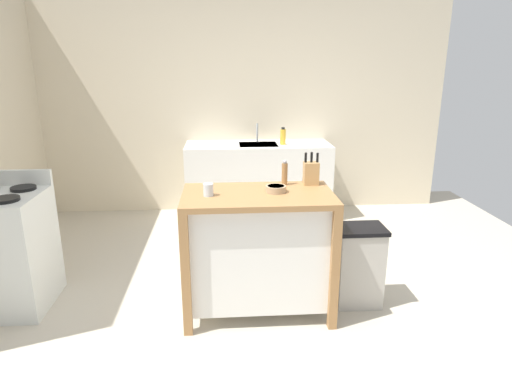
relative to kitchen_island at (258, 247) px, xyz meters
name	(u,v)px	position (x,y,z in m)	size (l,w,h in m)	color
ground_plane	(261,312)	(0.02, -0.04, -0.51)	(6.03, 6.03, 0.00)	#BCB29E
wall_back	(244,105)	(0.02, 2.48, 0.79)	(4.91, 0.10, 2.60)	beige
kitchen_island	(258,247)	(0.00, 0.00, 0.00)	(1.07, 0.61, 0.92)	#9E7042
knife_block	(311,173)	(0.41, 0.21, 0.50)	(0.11, 0.09, 0.25)	tan
bowl_ceramic_wide	(276,189)	(0.13, 0.02, 0.43)	(0.14, 0.14, 0.05)	tan
drinking_cup	(208,190)	(-0.35, -0.04, 0.45)	(0.07, 0.07, 0.09)	silver
pepper_grinder	(285,173)	(0.21, 0.21, 0.50)	(0.04, 0.04, 0.19)	#9E7042
trash_bin	(358,265)	(0.77, 0.05, -0.20)	(0.36, 0.28, 0.63)	#B7B2A8
sink_counter	(258,180)	(0.16, 2.13, -0.07)	(1.69, 0.60, 0.88)	white
sink_faucet	(257,133)	(0.16, 2.27, 0.48)	(0.02, 0.02, 0.22)	#B7BCC1
bottle_spray_cleaner	(283,137)	(0.45, 2.07, 0.46)	(0.07, 0.07, 0.20)	yellow
stove	(5,251)	(-1.88, 0.21, -0.06)	(0.60, 0.60, 1.00)	silver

